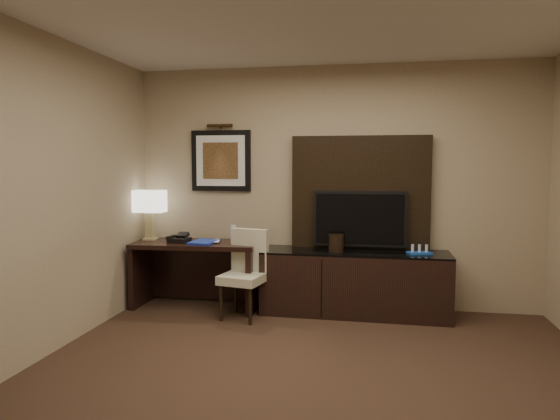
% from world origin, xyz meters
% --- Properties ---
extents(floor, '(4.50, 5.00, 0.01)m').
position_xyz_m(floor, '(0.00, 0.00, -0.01)').
color(floor, '#332117').
rests_on(floor, ground).
extents(wall_back, '(4.50, 0.01, 2.70)m').
position_xyz_m(wall_back, '(0.00, 2.50, 1.35)').
color(wall_back, tan).
rests_on(wall_back, floor).
extents(wall_front, '(4.50, 0.01, 2.70)m').
position_xyz_m(wall_front, '(0.00, -2.50, 1.35)').
color(wall_front, tan).
rests_on(wall_front, floor).
extents(desk, '(1.41, 0.66, 0.74)m').
position_xyz_m(desk, '(-1.50, 2.15, 0.37)').
color(desk, black).
rests_on(desk, floor).
extents(credenza, '(1.99, 0.58, 0.68)m').
position_xyz_m(credenza, '(0.26, 2.20, 0.34)').
color(credenza, black).
rests_on(credenza, floor).
extents(tv_wall_panel, '(1.50, 0.12, 1.30)m').
position_xyz_m(tv_wall_panel, '(0.30, 2.44, 1.27)').
color(tv_wall_panel, black).
rests_on(tv_wall_panel, wall_back).
extents(tv, '(1.00, 0.08, 0.60)m').
position_xyz_m(tv, '(0.30, 2.34, 1.02)').
color(tv, black).
rests_on(tv, tv_wall_panel).
extents(artwork, '(0.70, 0.04, 0.70)m').
position_xyz_m(artwork, '(-1.30, 2.48, 1.65)').
color(artwork, black).
rests_on(artwork, wall_back).
extents(picture_light, '(0.04, 0.04, 0.30)m').
position_xyz_m(picture_light, '(-1.30, 2.44, 2.05)').
color(picture_light, '#422C15').
rests_on(picture_light, wall_back).
extents(desk_chair, '(0.50, 0.55, 0.87)m').
position_xyz_m(desk_chair, '(-0.89, 1.84, 0.43)').
color(desk_chair, beige).
rests_on(desk_chair, floor).
extents(table_lamp, '(0.41, 0.30, 0.61)m').
position_xyz_m(table_lamp, '(-2.08, 2.22, 1.05)').
color(table_lamp, tan).
rests_on(table_lamp, desk).
extents(desk_phone, '(0.24, 0.22, 0.11)m').
position_xyz_m(desk_phone, '(-1.68, 2.10, 0.80)').
color(desk_phone, black).
rests_on(desk_phone, desk).
extents(blue_folder, '(0.29, 0.37, 0.02)m').
position_xyz_m(blue_folder, '(-1.39, 2.10, 0.75)').
color(blue_folder, '#172C96').
rests_on(blue_folder, desk).
extents(book, '(0.17, 0.07, 0.23)m').
position_xyz_m(book, '(-1.40, 2.14, 0.86)').
color(book, '#B7A690').
rests_on(book, desk).
extents(water_bottle, '(0.08, 0.08, 0.20)m').
position_xyz_m(water_bottle, '(-1.08, 2.17, 0.84)').
color(water_bottle, silver).
rests_on(water_bottle, desk).
extents(ice_bucket, '(0.20, 0.20, 0.18)m').
position_xyz_m(ice_bucket, '(0.06, 2.16, 0.77)').
color(ice_bucket, black).
rests_on(ice_bucket, credenza).
extents(minibar_tray, '(0.27, 0.21, 0.09)m').
position_xyz_m(minibar_tray, '(0.92, 2.16, 0.72)').
color(minibar_tray, '#1B50B2').
rests_on(minibar_tray, credenza).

